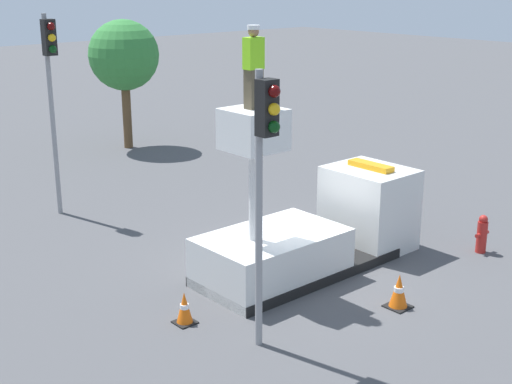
# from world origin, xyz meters

# --- Properties ---
(ground_plane) EXTENTS (120.00, 120.00, 0.00)m
(ground_plane) POSITION_xyz_m (0.00, 0.00, 0.00)
(ground_plane) COLOR #4C4C4F
(bucket_truck) EXTENTS (6.02, 2.16, 4.17)m
(bucket_truck) POSITION_xyz_m (0.54, 0.00, 0.91)
(bucket_truck) COLOR black
(bucket_truck) RESTS_ON ground
(worker) EXTENTS (0.40, 0.26, 1.75)m
(worker) POSITION_xyz_m (-1.43, 0.00, 5.05)
(worker) COLOR brown
(worker) RESTS_ON bucket_truck
(traffic_light_pole) EXTENTS (0.34, 0.57, 5.34)m
(traffic_light_pole) POSITION_xyz_m (-3.07, -2.17, 3.78)
(traffic_light_pole) COLOR gray
(traffic_light_pole) RESTS_ON ground
(traffic_light_across) EXTENTS (0.34, 0.57, 5.88)m
(traffic_light_across) POSITION_xyz_m (-2.30, 7.79, 4.14)
(traffic_light_across) COLOR gray
(traffic_light_across) RESTS_ON ground
(fire_hydrant) EXTENTS (0.51, 0.27, 1.02)m
(fire_hydrant) POSITION_xyz_m (4.44, -2.23, 0.50)
(fire_hydrant) COLOR #B2231E
(fire_hydrant) RESTS_ON ground
(traffic_cone_rear) EXTENTS (0.42, 0.42, 0.69)m
(traffic_cone_rear) POSITION_xyz_m (-3.65, -0.37, 0.33)
(traffic_cone_rear) COLOR black
(traffic_cone_rear) RESTS_ON ground
(traffic_cone_curbside) EXTENTS (0.50, 0.50, 0.77)m
(traffic_cone_curbside) POSITION_xyz_m (0.26, -2.82, 0.37)
(traffic_cone_curbside) COLOR black
(traffic_cone_curbside) RESTS_ON ground
(tree_left_bg) EXTENTS (2.83, 2.83, 5.23)m
(tree_left_bg) POSITION_xyz_m (3.80, 13.95, 3.77)
(tree_left_bg) COLOR brown
(tree_left_bg) RESTS_ON ground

